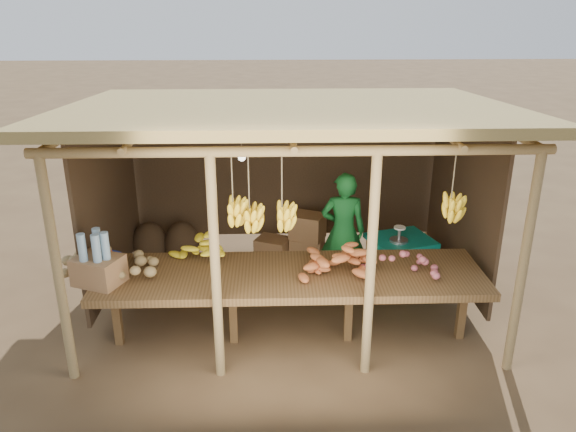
{
  "coord_description": "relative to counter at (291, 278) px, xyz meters",
  "views": [
    {
      "loc": [
        -0.2,
        -6.04,
        3.36
      ],
      "look_at": [
        0.0,
        0.0,
        1.05
      ],
      "focal_mm": 35.0,
      "sensor_mm": 36.0,
      "label": 1
    }
  ],
  "objects": [
    {
      "name": "ground",
      "position": [
        -0.0,
        0.95,
        -0.74
      ],
      "size": [
        60.0,
        60.0,
        0.0
      ],
      "primitive_type": "plane",
      "color": "brown",
      "rests_on": "ground"
    },
    {
      "name": "stall_structure",
      "position": [
        0.05,
        0.94,
        1.18
      ],
      "size": [
        4.7,
        3.5,
        2.43
      ],
      "color": "#9A7E4F",
      "rests_on": "ground"
    },
    {
      "name": "counter",
      "position": [
        0.0,
        0.0,
        0.0
      ],
      "size": [
        3.9,
        1.05,
        0.8
      ],
      "color": "brown",
      "rests_on": "ground"
    },
    {
      "name": "potato_heap",
      "position": [
        -1.81,
        -0.01,
        0.25
      ],
      "size": [
        1.15,
        0.86,
        0.37
      ],
      "primitive_type": null,
      "rotation": [
        0.0,
        0.0,
        -0.26
      ],
      "color": "#987E4E",
      "rests_on": "counter"
    },
    {
      "name": "sweet_potato_heap",
      "position": [
        0.53,
        0.03,
        0.24
      ],
      "size": [
        0.97,
        0.69,
        0.35
      ],
      "primitive_type": null,
      "rotation": [
        0.0,
        0.0,
        -0.19
      ],
      "color": "#C76733",
      "rests_on": "counter"
    },
    {
      "name": "onion_heap",
      "position": [
        1.1,
        -0.05,
        0.24
      ],
      "size": [
        0.81,
        0.59,
        0.35
      ],
      "primitive_type": null,
      "rotation": [
        0.0,
        0.0,
        -0.21
      ],
      "color": "#B55861",
      "rests_on": "counter"
    },
    {
      "name": "banana_pile",
      "position": [
        -0.93,
        0.31,
        0.23
      ],
      "size": [
        0.65,
        0.5,
        0.35
      ],
      "primitive_type": null,
      "rotation": [
        0.0,
        0.0,
        0.31
      ],
      "color": "yellow",
      "rests_on": "counter"
    },
    {
      "name": "tomato_basin",
      "position": [
        -1.9,
        0.09,
        0.15
      ],
      "size": [
        0.42,
        0.42,
        0.22
      ],
      "rotation": [
        0.0,
        0.0,
        -0.11
      ],
      "color": "navy",
      "rests_on": "counter"
    },
    {
      "name": "bottle_box",
      "position": [
        -1.87,
        -0.16,
        0.27
      ],
      "size": [
        0.53,
        0.48,
        0.55
      ],
      "color": "#926841",
      "rests_on": "counter"
    },
    {
      "name": "vendor",
      "position": [
        0.68,
        1.2,
        0.01
      ],
      "size": [
        0.57,
        0.41,
        1.49
      ],
      "primitive_type": "imported",
      "rotation": [
        0.0,
        0.0,
        3.05
      ],
      "color": "#186F2B",
      "rests_on": "ground"
    },
    {
      "name": "tarp_crate",
      "position": [
        1.39,
        1.15,
        -0.38
      ],
      "size": [
        0.87,
        0.81,
        0.86
      ],
      "color": "brown",
      "rests_on": "ground"
    },
    {
      "name": "carton_stack",
      "position": [
        0.14,
        1.91,
        -0.44
      ],
      "size": [
        0.99,
        0.47,
        0.68
      ],
      "color": "#926841",
      "rests_on": "ground"
    },
    {
      "name": "burlap_sacks",
      "position": [
        -1.65,
        2.04,
        -0.45
      ],
      "size": [
        0.93,
        0.49,
        0.66
      ],
      "color": "#44311F",
      "rests_on": "ground"
    }
  ]
}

